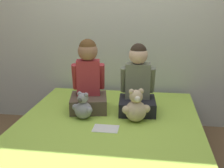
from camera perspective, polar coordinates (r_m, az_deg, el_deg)
name	(u,v)px	position (r m, az deg, el deg)	size (l,w,h in m)	color
ground_plane	(108,168)	(2.60, -0.89, -16.69)	(14.00, 14.00, 0.00)	brown
wall_behind_bed	(122,18)	(3.25, 2.12, 13.32)	(8.00, 0.06, 2.50)	beige
bed	(108,147)	(2.49, -0.91, -12.65)	(1.60, 1.93, 0.42)	#2D2D33
child_on_left	(88,81)	(2.67, -4.82, 0.66)	(0.40, 0.41, 0.67)	brown
child_on_right	(138,85)	(2.61, 5.22, -0.10)	(0.36, 0.36, 0.64)	black
teddy_bear_held_by_left_child	(83,107)	(2.49, -5.91, -4.77)	(0.20, 0.15, 0.25)	#939399
teddy_bear_held_by_right_child	(136,108)	(2.43, 4.87, -4.82)	(0.24, 0.18, 0.29)	#D1B78E
sign_card	(106,129)	(2.32, -1.23, -9.03)	(0.21, 0.15, 0.00)	white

